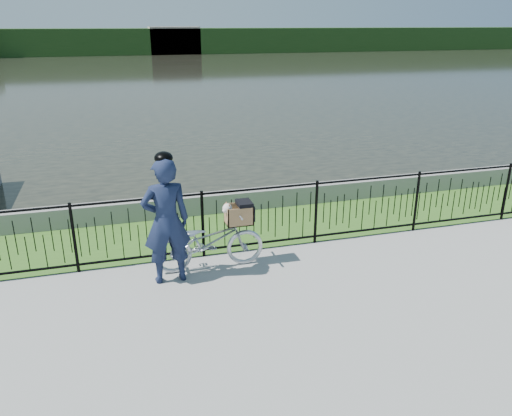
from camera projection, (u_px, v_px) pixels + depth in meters
name	position (u px, v px, depth m)	size (l,w,h in m)	color
ground	(293.00, 294.00, 7.19)	(120.00, 120.00, 0.00)	gray
grass_strip	(246.00, 227.00, 9.53)	(60.00, 2.00, 0.01)	#36631F
water	(139.00, 75.00, 36.89)	(120.00, 120.00, 0.00)	#27281E
quay_wall	(233.00, 201.00, 10.36)	(60.00, 0.30, 0.40)	gray
fence	(261.00, 218.00, 8.43)	(14.00, 0.06, 1.15)	black
far_treeline	(123.00, 41.00, 60.67)	(120.00, 6.00, 3.00)	#214018
far_building_right	(174.00, 40.00, 60.85)	(6.00, 3.00, 3.20)	#A19181
bicycle_rig	(210.00, 241.00, 7.82)	(1.74, 0.61, 1.09)	silver
cyclist	(166.00, 220.00, 7.26)	(0.73, 0.50, 1.99)	#151D39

